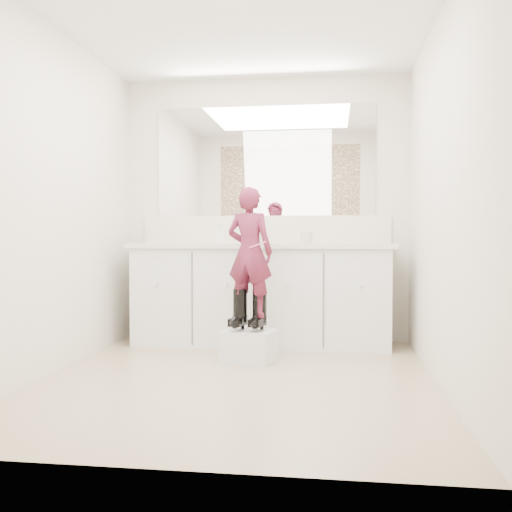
# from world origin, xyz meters

# --- Properties ---
(floor) EXTENTS (3.00, 3.00, 0.00)m
(floor) POSITION_xyz_m (0.00, 0.00, 0.00)
(floor) COLOR #8F7E5E
(floor) RESTS_ON ground
(ceiling) EXTENTS (3.00, 3.00, 0.00)m
(ceiling) POSITION_xyz_m (0.00, 0.00, 2.40)
(ceiling) COLOR white
(ceiling) RESTS_ON wall_back
(wall_back) EXTENTS (2.60, 0.00, 2.60)m
(wall_back) POSITION_xyz_m (0.00, 1.50, 1.20)
(wall_back) COLOR beige
(wall_back) RESTS_ON floor
(wall_front) EXTENTS (2.60, 0.00, 2.60)m
(wall_front) POSITION_xyz_m (0.00, -1.50, 1.20)
(wall_front) COLOR beige
(wall_front) RESTS_ON floor
(wall_left) EXTENTS (0.00, 3.00, 3.00)m
(wall_left) POSITION_xyz_m (-1.30, 0.00, 1.20)
(wall_left) COLOR beige
(wall_left) RESTS_ON floor
(wall_right) EXTENTS (0.00, 3.00, 3.00)m
(wall_right) POSITION_xyz_m (1.30, 0.00, 1.20)
(wall_right) COLOR beige
(wall_right) RESTS_ON floor
(vanity_cabinet) EXTENTS (2.20, 0.55, 0.85)m
(vanity_cabinet) POSITION_xyz_m (0.00, 1.23, 0.42)
(vanity_cabinet) COLOR silver
(vanity_cabinet) RESTS_ON floor
(countertop) EXTENTS (2.28, 0.58, 0.04)m
(countertop) POSITION_xyz_m (0.00, 1.21, 0.87)
(countertop) COLOR beige
(countertop) RESTS_ON vanity_cabinet
(backsplash) EXTENTS (2.28, 0.03, 0.25)m
(backsplash) POSITION_xyz_m (0.00, 1.49, 1.02)
(backsplash) COLOR beige
(backsplash) RESTS_ON countertop
(mirror) EXTENTS (2.00, 0.02, 1.00)m
(mirror) POSITION_xyz_m (0.00, 1.49, 1.64)
(mirror) COLOR white
(mirror) RESTS_ON wall_back
(dot_panel) EXTENTS (2.00, 0.01, 1.20)m
(dot_panel) POSITION_xyz_m (0.00, -1.49, 1.65)
(dot_panel) COLOR #472819
(dot_panel) RESTS_ON wall_front
(faucet) EXTENTS (0.08, 0.08, 0.10)m
(faucet) POSITION_xyz_m (0.00, 1.38, 0.94)
(faucet) COLOR silver
(faucet) RESTS_ON countertop
(cup) EXTENTS (0.13, 0.13, 0.11)m
(cup) POSITION_xyz_m (0.39, 1.28, 0.94)
(cup) COLOR beige
(cup) RESTS_ON countertop
(soap_bottle) EXTENTS (0.08, 0.08, 0.17)m
(soap_bottle) POSITION_xyz_m (-0.34, 1.15, 0.97)
(soap_bottle) COLOR beige
(soap_bottle) RESTS_ON countertop
(step_stool) EXTENTS (0.44, 0.39, 0.24)m
(step_stool) POSITION_xyz_m (-0.00, 0.53, 0.12)
(step_stool) COLOR silver
(step_stool) RESTS_ON floor
(boot_left) EXTENTS (0.16, 0.23, 0.31)m
(boot_left) POSITION_xyz_m (-0.08, 0.55, 0.39)
(boot_left) COLOR black
(boot_left) RESTS_ON step_stool
(boot_right) EXTENTS (0.16, 0.23, 0.31)m
(boot_right) POSITION_xyz_m (0.07, 0.55, 0.39)
(boot_right) COLOR black
(boot_right) RESTS_ON step_stool
(toddler) EXTENTS (0.41, 0.32, 0.99)m
(toddler) POSITION_xyz_m (-0.00, 0.55, 0.83)
(toddler) COLOR #962E4F
(toddler) RESTS_ON step_stool
(toothbrush) EXTENTS (0.13, 0.05, 0.06)m
(toothbrush) POSITION_xyz_m (0.07, 0.47, 0.89)
(toothbrush) COLOR #EA5B8B
(toothbrush) RESTS_ON toddler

